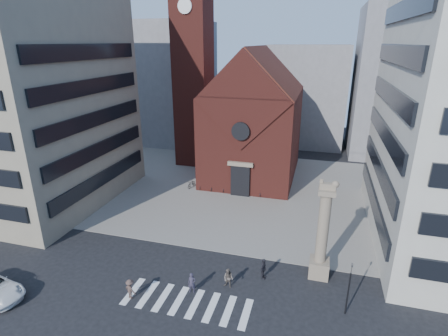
% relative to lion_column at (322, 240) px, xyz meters
% --- Properties ---
extents(ground, '(120.00, 120.00, 0.00)m').
position_rel_lion_column_xyz_m(ground, '(-10.01, -3.00, -3.46)').
color(ground, black).
rests_on(ground, ground).
extents(piazza, '(46.00, 30.00, 0.05)m').
position_rel_lion_column_xyz_m(piazza, '(-10.01, 16.00, -3.43)').
color(piazza, gray).
rests_on(piazza, ground).
extents(zebra_crossing, '(10.20, 3.20, 0.01)m').
position_rel_lion_column_xyz_m(zebra_crossing, '(-9.46, -6.00, -3.45)').
color(zebra_crossing, white).
rests_on(zebra_crossing, ground).
extents(church, '(12.00, 16.65, 18.00)m').
position_rel_lion_column_xyz_m(church, '(-10.01, 22.04, 4.53)').
color(church, maroon).
rests_on(church, ground).
extents(campanile, '(5.50, 5.50, 31.20)m').
position_rel_lion_column_xyz_m(campanile, '(-20.01, 25.00, 12.28)').
color(campanile, maroon).
rests_on(campanile, ground).
extents(building_left, '(18.00, 20.00, 26.00)m').
position_rel_lion_column_xyz_m(building_left, '(-34.01, 7.00, 9.54)').
color(building_left, gray).
rests_on(building_left, ground).
extents(bg_block_left, '(16.00, 14.00, 22.00)m').
position_rel_lion_column_xyz_m(bg_block_left, '(-30.01, 37.00, 7.54)').
color(bg_block_left, gray).
rests_on(bg_block_left, ground).
extents(bg_block_mid, '(14.00, 12.00, 18.00)m').
position_rel_lion_column_xyz_m(bg_block_mid, '(-4.01, 42.00, 5.54)').
color(bg_block_mid, gray).
rests_on(bg_block_mid, ground).
extents(bg_block_right, '(16.00, 14.00, 24.00)m').
position_rel_lion_column_xyz_m(bg_block_right, '(11.99, 39.00, 8.54)').
color(bg_block_right, gray).
rests_on(bg_block_right, ground).
extents(lion_column, '(1.63, 1.60, 8.68)m').
position_rel_lion_column_xyz_m(lion_column, '(0.00, 0.00, 0.00)').
color(lion_column, gray).
rests_on(lion_column, ground).
extents(traffic_light, '(0.13, 0.16, 4.30)m').
position_rel_lion_column_xyz_m(traffic_light, '(1.99, -4.00, -1.17)').
color(traffic_light, black).
rests_on(traffic_light, ground).
extents(pedestrian_0, '(0.69, 0.53, 1.69)m').
position_rel_lion_column_xyz_m(pedestrian_0, '(-9.47, -4.82, -2.61)').
color(pedestrian_0, '#302C3D').
rests_on(pedestrian_0, ground).
extents(pedestrian_1, '(0.94, 0.80, 1.68)m').
position_rel_lion_column_xyz_m(pedestrian_1, '(-6.88, -3.50, -2.62)').
color(pedestrian_1, '#5D524A').
rests_on(pedestrian_1, ground).
extents(pedestrian_2, '(0.61, 1.13, 1.83)m').
position_rel_lion_column_xyz_m(pedestrian_2, '(-4.41, -1.61, -2.54)').
color(pedestrian_2, '#222128').
rests_on(pedestrian_2, ground).
extents(pedestrian_3, '(1.22, 0.95, 1.65)m').
position_rel_lion_column_xyz_m(pedestrian_3, '(-13.74, -6.72, -2.63)').
color(pedestrian_3, '#4C3932').
rests_on(pedestrian_3, ground).
extents(scooter_0, '(0.89, 1.95, 0.99)m').
position_rel_lion_column_xyz_m(scooter_0, '(-16.91, 14.75, -2.91)').
color(scooter_0, black).
rests_on(scooter_0, piazza).
extents(scooter_1, '(0.74, 1.88, 1.10)m').
position_rel_lion_column_xyz_m(scooter_1, '(-15.32, 14.75, -2.86)').
color(scooter_1, black).
rests_on(scooter_1, piazza).
extents(scooter_2, '(0.89, 1.95, 0.99)m').
position_rel_lion_column_xyz_m(scooter_2, '(-13.72, 14.75, -2.91)').
color(scooter_2, black).
rests_on(scooter_2, piazza).
extents(scooter_3, '(0.74, 1.88, 1.10)m').
position_rel_lion_column_xyz_m(scooter_3, '(-12.12, 14.75, -2.86)').
color(scooter_3, black).
rests_on(scooter_3, piazza).
extents(scooter_4, '(0.89, 1.95, 0.99)m').
position_rel_lion_column_xyz_m(scooter_4, '(-10.52, 14.75, -2.91)').
color(scooter_4, black).
rests_on(scooter_4, piazza).
extents(scooter_5, '(0.74, 1.88, 1.10)m').
position_rel_lion_column_xyz_m(scooter_5, '(-8.92, 14.75, -2.86)').
color(scooter_5, black).
rests_on(scooter_5, piazza).
extents(scooter_6, '(0.89, 1.95, 0.99)m').
position_rel_lion_column_xyz_m(scooter_6, '(-7.33, 14.75, -2.91)').
color(scooter_6, black).
rests_on(scooter_6, piazza).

